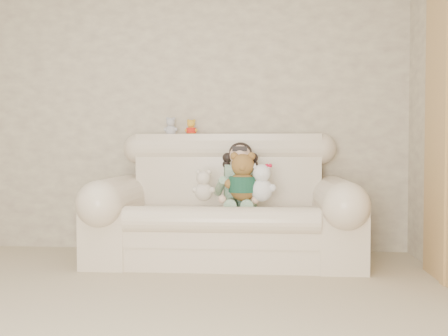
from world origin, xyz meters
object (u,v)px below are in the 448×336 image
(white_cat, at_px, (262,179))
(sofa, at_px, (225,197))
(cream_teddy, at_px, (204,182))
(brown_teddy, at_px, (243,172))
(seated_child, at_px, (240,175))

(white_cat, bearing_deg, sofa, 143.20)
(white_cat, bearing_deg, cream_teddy, 168.18)
(cream_teddy, bearing_deg, white_cat, -9.73)
(brown_teddy, relative_size, white_cat, 1.28)
(white_cat, distance_m, cream_teddy, 0.45)
(brown_teddy, bearing_deg, white_cat, 4.14)
(seated_child, bearing_deg, brown_teddy, -90.35)
(sofa, distance_m, cream_teddy, 0.24)
(sofa, bearing_deg, brown_teddy, -37.06)
(sofa, xyz_separation_m, brown_teddy, (0.15, -0.11, 0.20))
(sofa, distance_m, white_cat, 0.36)
(seated_child, xyz_separation_m, white_cat, (0.18, -0.22, -0.02))
(brown_teddy, relative_size, cream_teddy, 1.55)
(sofa, relative_size, brown_teddy, 4.78)
(sofa, relative_size, seated_child, 3.87)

